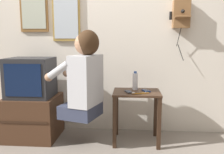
% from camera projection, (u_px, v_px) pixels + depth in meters
% --- Properties ---
extents(wall_back, '(6.80, 0.05, 2.55)m').
position_uv_depth(wall_back, '(99.00, 28.00, 2.88)').
color(wall_back, beige).
rests_on(wall_back, ground_plane).
extents(side_table, '(0.51, 0.41, 0.57)m').
position_uv_depth(side_table, '(136.00, 104.00, 2.60)').
color(side_table, '#382316').
rests_on(side_table, ground_plane).
extents(person, '(0.60, 0.53, 0.92)m').
position_uv_depth(person, '(84.00, 76.00, 2.49)').
color(person, '#2D3347').
rests_on(person, ground_plane).
extents(tv_stand, '(0.57, 0.53, 0.49)m').
position_uv_depth(tv_stand, '(34.00, 117.00, 2.76)').
color(tv_stand, '#422819').
rests_on(tv_stand, ground_plane).
extents(television, '(0.48, 0.41, 0.44)m').
position_uv_depth(television, '(31.00, 77.00, 2.67)').
color(television, '#232326').
rests_on(television, tv_stand).
extents(wall_phone_antique, '(0.23, 0.19, 0.73)m').
position_uv_depth(wall_phone_antique, '(181.00, 14.00, 2.70)').
color(wall_phone_antique, brown).
extents(framed_picture, '(0.34, 0.03, 0.53)m').
position_uv_depth(framed_picture, '(34.00, 10.00, 2.87)').
color(framed_picture, brown).
extents(wall_mirror, '(0.33, 0.03, 0.61)m').
position_uv_depth(wall_mirror, '(66.00, 15.00, 2.84)').
color(wall_mirror, olive).
extents(cell_phone_held, '(0.10, 0.14, 0.01)m').
position_uv_depth(cell_phone_held, '(128.00, 92.00, 2.54)').
color(cell_phone_held, black).
rests_on(cell_phone_held, side_table).
extents(cell_phone_spare, '(0.10, 0.14, 0.01)m').
position_uv_depth(cell_phone_spare, '(146.00, 91.00, 2.59)').
color(cell_phone_spare, navy).
rests_on(cell_phone_spare, side_table).
extents(water_bottle, '(0.06, 0.06, 0.21)m').
position_uv_depth(water_bottle, '(135.00, 81.00, 2.66)').
color(water_bottle, silver).
rests_on(water_bottle, side_table).
extents(toothbrush, '(0.18, 0.07, 0.02)m').
position_uv_depth(toothbrush, '(139.00, 93.00, 2.46)').
color(toothbrush, orange).
rests_on(toothbrush, side_table).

